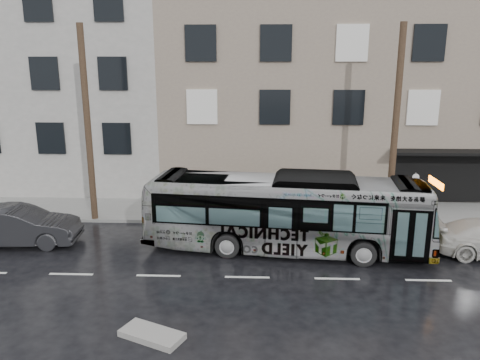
{
  "coord_description": "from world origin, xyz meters",
  "views": [
    {
      "loc": [
        0.34,
        -17.86,
        7.49
      ],
      "look_at": [
        -0.45,
        2.5,
        2.33
      ],
      "focal_mm": 35.0,
      "sensor_mm": 36.0,
      "label": 1
    }
  ],
  "objects_px": {
    "utility_pole_front": "(395,127)",
    "utility_pole_rear": "(88,125)",
    "bus": "(286,213)",
    "dark_sedan": "(18,226)",
    "sign_post": "(413,198)"
  },
  "relations": [
    {
      "from": "utility_pole_front",
      "to": "utility_pole_rear",
      "type": "bearing_deg",
      "value": 180.0
    },
    {
      "from": "utility_pole_rear",
      "to": "dark_sedan",
      "type": "distance_m",
      "value": 5.37
    },
    {
      "from": "bus",
      "to": "sign_post",
      "type": "bearing_deg",
      "value": -56.11
    },
    {
      "from": "utility_pole_front",
      "to": "sign_post",
      "type": "relative_size",
      "value": 3.75
    },
    {
      "from": "utility_pole_front",
      "to": "utility_pole_rear",
      "type": "distance_m",
      "value": 14.0
    },
    {
      "from": "utility_pole_rear",
      "to": "bus",
      "type": "height_order",
      "value": "utility_pole_rear"
    },
    {
      "from": "sign_post",
      "to": "bus",
      "type": "xyz_separation_m",
      "value": [
        -6.11,
        -3.17,
        0.24
      ]
    },
    {
      "from": "utility_pole_front",
      "to": "utility_pole_rear",
      "type": "xyz_separation_m",
      "value": [
        -14.0,
        0.0,
        0.0
      ]
    },
    {
      "from": "utility_pole_rear",
      "to": "sign_post",
      "type": "bearing_deg",
      "value": 0.0
    },
    {
      "from": "utility_pole_rear",
      "to": "dark_sedan",
      "type": "xyz_separation_m",
      "value": [
        -2.17,
        -3.07,
        -3.83
      ]
    },
    {
      "from": "utility_pole_rear",
      "to": "sign_post",
      "type": "distance_m",
      "value": 15.46
    },
    {
      "from": "utility_pole_front",
      "to": "dark_sedan",
      "type": "distance_m",
      "value": 16.89
    },
    {
      "from": "dark_sedan",
      "to": "utility_pole_front",
      "type": "bearing_deg",
      "value": -83.82
    },
    {
      "from": "bus",
      "to": "dark_sedan",
      "type": "xyz_separation_m",
      "value": [
        -11.16,
        0.1,
        -0.77
      ]
    },
    {
      "from": "dark_sedan",
      "to": "utility_pole_rear",
      "type": "bearing_deg",
      "value": -39.77
    }
  ]
}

